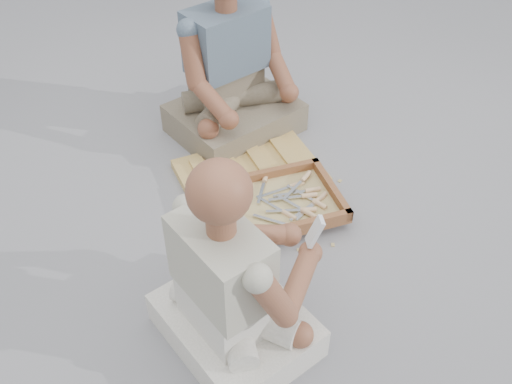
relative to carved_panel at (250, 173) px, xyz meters
name	(u,v)px	position (x,y,z in m)	size (l,w,h in m)	color
ground	(269,268)	(-0.15, -0.57, -0.02)	(60.00, 60.00, 0.00)	gray
carved_panel	(250,173)	(0.00, 0.00, 0.00)	(0.66, 0.44, 0.04)	#A4853F
tool_tray	(283,202)	(0.04, -0.29, 0.04)	(0.52, 0.43, 0.06)	brown
chisel_0	(315,202)	(0.17, -0.36, 0.05)	(0.21, 0.10, 0.02)	silver
chisel_1	(292,186)	(0.12, -0.22, 0.05)	(0.22, 0.03, 0.02)	silver
chisel_2	(265,180)	(0.02, -0.14, 0.06)	(0.14, 0.19, 0.02)	silver
chisel_3	(308,191)	(0.17, -0.28, 0.05)	(0.22, 0.05, 0.02)	silver
chisel_4	(306,212)	(0.10, -0.40, 0.06)	(0.11, 0.21, 0.02)	silver
chisel_5	(303,179)	(0.18, -0.21, 0.06)	(0.20, 0.13, 0.02)	silver
chisel_6	(318,200)	(0.19, -0.35, 0.05)	(0.20, 0.12, 0.02)	silver
chisel_7	(303,210)	(0.09, -0.39, 0.06)	(0.21, 0.09, 0.02)	silver
chisel_8	(289,225)	(0.00, -0.45, 0.06)	(0.17, 0.17, 0.02)	silver
chisel_9	(304,196)	(0.14, -0.31, 0.06)	(0.22, 0.07, 0.02)	silver
chisel_10	(316,202)	(0.17, -0.36, 0.05)	(0.11, 0.21, 0.02)	silver
chisel_11	(285,213)	(0.02, -0.37, 0.05)	(0.11, 0.21, 0.02)	silver
wood_chip_0	(245,259)	(-0.22, -0.49, -0.02)	(0.02, 0.01, 0.00)	tan
wood_chip_1	(299,250)	(0.01, -0.53, -0.02)	(0.02, 0.01, 0.00)	tan
wood_chip_2	(273,194)	(0.05, -0.16, -0.02)	(0.02, 0.01, 0.00)	tan
wood_chip_3	(257,182)	(0.01, -0.06, -0.02)	(0.02, 0.01, 0.00)	tan
wood_chip_4	(215,240)	(-0.30, -0.34, -0.02)	(0.02, 0.01, 0.00)	tan
wood_chip_5	(247,222)	(-0.13, -0.29, -0.02)	(0.02, 0.01, 0.00)	tan
wood_chip_6	(333,245)	(0.15, -0.56, -0.02)	(0.02, 0.01, 0.00)	tan
wood_chip_7	(340,181)	(0.38, -0.20, -0.02)	(0.02, 0.01, 0.00)	tan
wood_chip_8	(238,251)	(-0.23, -0.43, -0.02)	(0.02, 0.01, 0.00)	tan
wood_chip_9	(282,211)	(0.04, -0.29, -0.02)	(0.02, 0.01, 0.00)	tan
wood_chip_10	(245,166)	(0.00, 0.08, -0.02)	(0.02, 0.01, 0.00)	tan
wood_chip_11	(240,177)	(-0.05, 0.01, -0.02)	(0.02, 0.01, 0.00)	tan
craftsman	(233,288)	(-0.39, -0.82, 0.26)	(0.61, 0.62, 0.83)	silver
companion	(232,77)	(0.07, 0.40, 0.29)	(0.72, 0.63, 0.95)	#726452
mobile_phone	(315,232)	(-0.08, -0.80, 0.38)	(0.06, 0.06, 0.12)	silver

